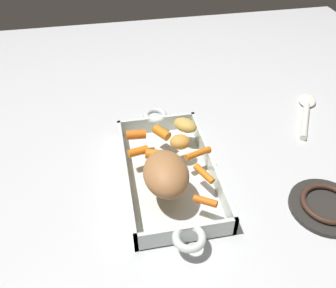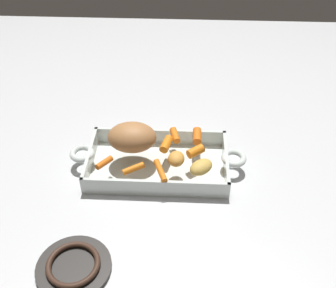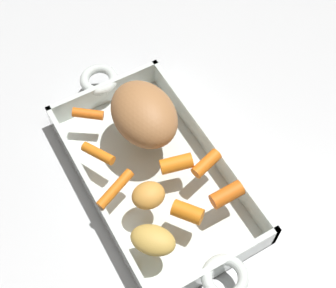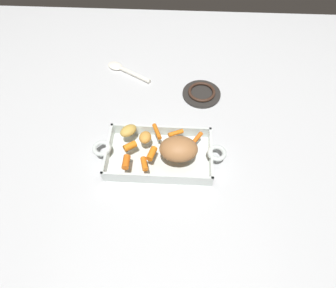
# 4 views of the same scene
# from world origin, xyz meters

# --- Properties ---
(ground_plane) EXTENTS (1.87, 1.87, 0.00)m
(ground_plane) POSITION_xyz_m (0.00, 0.00, 0.00)
(ground_plane) COLOR silver
(roasting_dish) EXTENTS (0.45, 0.20, 0.05)m
(roasting_dish) POSITION_xyz_m (0.00, 0.00, 0.02)
(roasting_dish) COLOR silver
(roasting_dish) RESTS_ON ground_plane
(pork_roast) EXTENTS (0.12, 0.09, 0.07)m
(pork_roast) POSITION_xyz_m (-0.06, 0.02, 0.08)
(pork_roast) COLOR #A97042
(pork_roast) RESTS_ON roasting_dish
(baby_carrot_center_left) EXTENTS (0.05, 0.04, 0.03)m
(baby_carrot_center_left) POSITION_xyz_m (0.09, -0.00, 0.06)
(baby_carrot_center_left) COLOR orange
(baby_carrot_center_left) RESTS_ON roasting_dish
(baby_carrot_long) EXTENTS (0.03, 0.05, 0.02)m
(baby_carrot_long) POSITION_xyz_m (0.02, 0.03, 0.06)
(baby_carrot_long) COLOR orange
(baby_carrot_long) RESTS_ON roasting_dish
(baby_carrot_northwest) EXTENTS (0.03, 0.05, 0.02)m
(baby_carrot_northwest) POSITION_xyz_m (0.04, 0.06, 0.06)
(baby_carrot_northwest) COLOR orange
(baby_carrot_northwest) RESTS_ON roasting_dish
(baby_carrot_northeast) EXTENTS (0.04, 0.05, 0.02)m
(baby_carrot_northeast) POSITION_xyz_m (-0.13, -0.05, 0.06)
(baby_carrot_northeast) COLOR orange
(baby_carrot_northeast) RESTS_ON roasting_dish
(baby_carrot_center_right) EXTENTS (0.02, 0.05, 0.03)m
(baby_carrot_center_right) POSITION_xyz_m (0.10, 0.06, 0.06)
(baby_carrot_center_right) COLOR orange
(baby_carrot_center_right) RESTS_ON roasting_dish
(baby_carrot_southwest) EXTENTS (0.04, 0.07, 0.02)m
(baby_carrot_southwest) POSITION_xyz_m (0.01, -0.07, 0.06)
(baby_carrot_southwest) COLOR orange
(baby_carrot_southwest) RESTS_ON roasting_dish
(baby_carrot_southeast) EXTENTS (0.06, 0.04, 0.02)m
(baby_carrot_southeast) POSITION_xyz_m (-0.05, -0.07, 0.06)
(baby_carrot_southeast) COLOR orange
(baby_carrot_southeast) RESTS_ON roasting_dish
(potato_whole) EXTENTS (0.05, 0.05, 0.03)m
(potato_whole) POSITION_xyz_m (0.05, -0.04, 0.06)
(potato_whole) COLOR gold
(potato_whole) RESTS_ON roasting_dish
(potato_golden_small) EXTENTS (0.07, 0.07, 0.03)m
(potato_golden_small) POSITION_xyz_m (0.11, -0.06, 0.06)
(potato_golden_small) COLOR gold
(potato_golden_small) RESTS_ON roasting_dish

